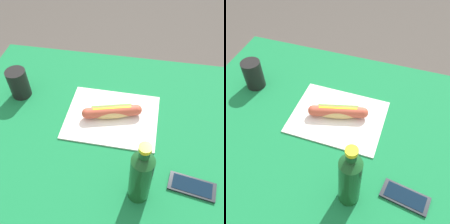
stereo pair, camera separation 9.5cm
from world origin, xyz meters
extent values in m
plane|color=#47423D|center=(0.00, 0.00, 0.00)|extent=(6.00, 6.00, 0.00)
cylinder|color=brown|center=(-0.44, 0.32, 0.35)|extent=(0.07, 0.07, 0.70)
cylinder|color=brown|center=(0.44, 0.32, 0.35)|extent=(0.07, 0.07, 0.70)
cube|color=brown|center=(0.00, 0.00, 0.71)|extent=(1.04, 0.81, 0.03)
cube|color=#146B38|center=(0.00, 0.00, 0.73)|extent=(1.10, 0.87, 0.00)
cube|color=silver|center=(0.02, 0.06, 0.73)|extent=(0.34, 0.26, 0.01)
ellipsoid|color=#DBB26B|center=(0.02, 0.06, 0.76)|extent=(0.18, 0.09, 0.04)
cylinder|color=#BC4C38|center=(0.02, 0.06, 0.76)|extent=(0.18, 0.09, 0.04)
sphere|color=#BC4C38|center=(0.11, 0.08, 0.76)|extent=(0.04, 0.04, 0.04)
sphere|color=#BC4C38|center=(-0.07, 0.04, 0.76)|extent=(0.04, 0.04, 0.04)
cube|color=yellow|center=(0.02, 0.06, 0.78)|extent=(0.13, 0.04, 0.00)
cylinder|color=#568433|center=(0.02, 0.07, 0.77)|extent=(0.15, 0.06, 0.02)
cube|color=black|center=(0.30, -0.17, 0.73)|extent=(0.15, 0.08, 0.01)
cube|color=black|center=(0.30, -0.17, 0.74)|extent=(0.12, 0.07, 0.00)
cylinder|color=#14471E|center=(0.15, -0.22, 0.82)|extent=(0.06, 0.06, 0.18)
cone|color=#14471E|center=(0.15, -0.22, 0.93)|extent=(0.06, 0.06, 0.02)
cylinder|color=#14471E|center=(0.15, -0.22, 0.95)|extent=(0.03, 0.03, 0.03)
cylinder|color=yellow|center=(0.15, -0.22, 0.97)|extent=(0.03, 0.03, 0.01)
cylinder|color=black|center=(-0.36, 0.12, 0.79)|extent=(0.08, 0.08, 0.12)
camera|label=1|loc=(0.13, -0.56, 1.48)|focal=42.42mm
camera|label=2|loc=(0.22, -0.54, 1.48)|focal=42.42mm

